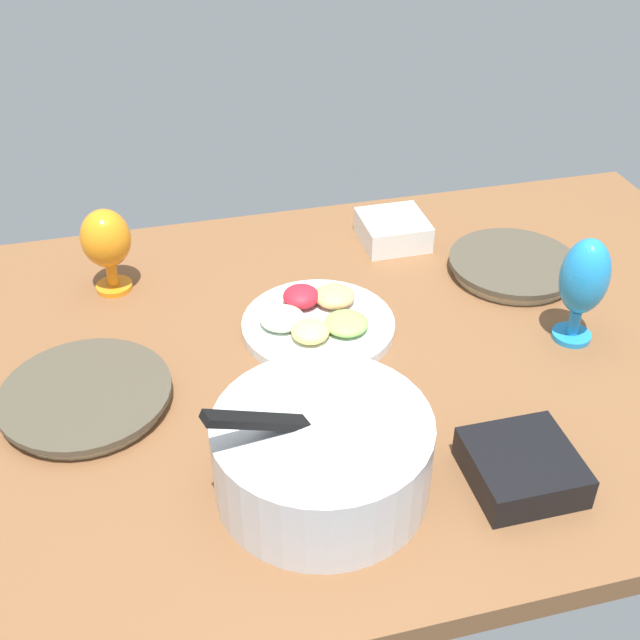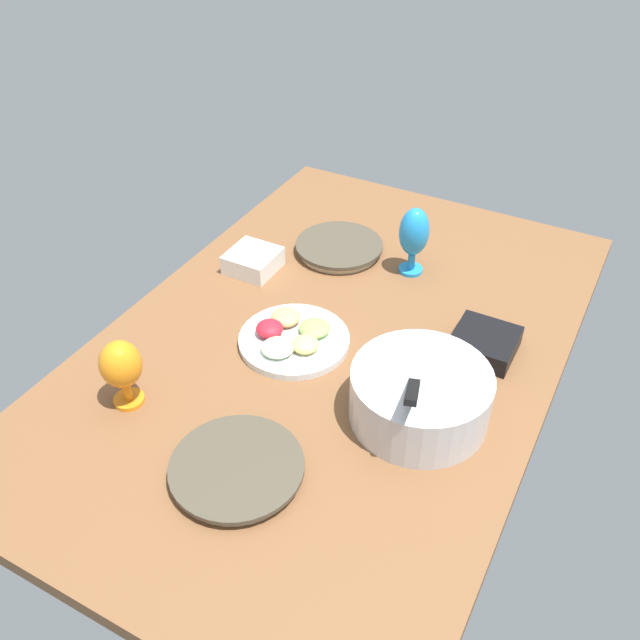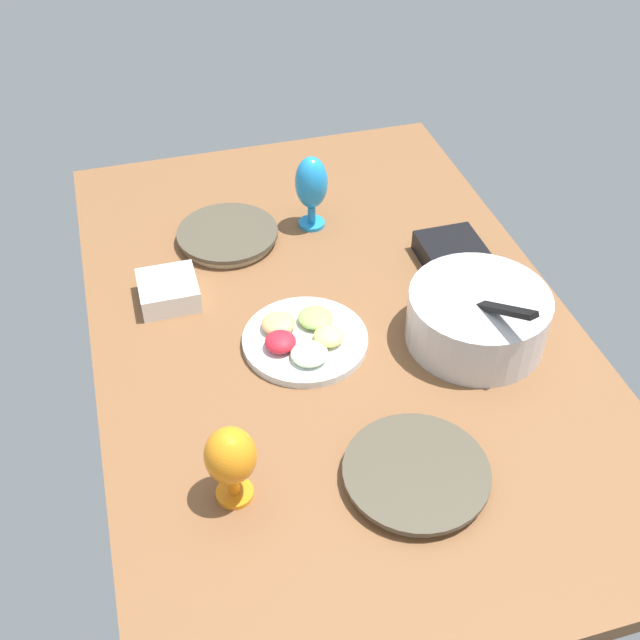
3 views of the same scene
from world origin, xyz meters
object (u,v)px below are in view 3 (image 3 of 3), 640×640
Objects in this scene: mixing_bowl at (478,316)px; square_bowl_black at (451,251)px; dinner_plate_right at (416,474)px; fruit_platter at (304,338)px; dinner_plate_left at (228,235)px; hurricane_glass_orange at (231,458)px; hurricane_glass_blue at (311,185)px; square_bowl_white at (168,290)px.

square_bowl_black is at bearing 167.82° from mixing_bowl.
dinner_plate_right is 41.00cm from fruit_platter.
dinner_plate_left is 77.16cm from hurricane_glass_orange.
hurricane_glass_blue is at bearing 155.25° from hurricane_glass_orange.
mixing_bowl reaches higher than fruit_platter.
hurricane_glass_orange is 82.89cm from square_bowl_black.
hurricane_glass_orange is at bearing -32.57° from fruit_platter.
square_bowl_white reaches higher than dinner_plate_right.
hurricane_glass_orange is 1.27× the size of square_bowl_white.
hurricane_glass_blue is 37.70cm from square_bowl_black.
hurricane_glass_blue is at bearing 162.41° from fruit_platter.
mixing_bowl reaches higher than square_bowl_white.
mixing_bowl is at bearing 23.92° from hurricane_glass_blue.
fruit_platter reaches higher than dinner_plate_right.
dinner_plate_left is at bearing -168.45° from fruit_platter.
square_bowl_white is (-30.74, -61.28, -3.44)cm from mixing_bowl.
hurricane_glass_blue reaches higher than square_bowl_white.
dinner_plate_right is (81.05, 18.75, -0.08)cm from dinner_plate_left.
dinner_plate_left is 0.93× the size of fruit_platter.
square_bowl_white is (-22.47, -25.55, 1.29)cm from fruit_platter.
hurricane_glass_blue reaches higher than dinner_plate_right.
square_bowl_white reaches higher than fruit_platter.
hurricane_glass_blue is (-76.24, 35.14, 1.53)cm from hurricane_glass_orange.
dinner_plate_left is 83.19cm from dinner_plate_right.
dinner_plate_left is 1.72× the size of square_bowl_black.
dinner_plate_right is at bearing 13.03° from dinner_plate_left.
dinner_plate_right is 33.76cm from hurricane_glass_orange.
mixing_bowl is 1.57× the size of hurricane_glass_blue.
dinner_plate_right is 0.99× the size of fruit_platter.
hurricane_glass_blue is at bearing 177.86° from dinner_plate_right.
fruit_platter is 2.07× the size of square_bowl_white.
mixing_bowl is at bearing -12.18° from square_bowl_black.
mixing_bowl is 36.97cm from fruit_platter.
square_bowl_black is (23.32, 28.21, -9.04)cm from hurricane_glass_blue.
hurricane_glass_blue is (-42.13, 13.36, 10.12)cm from fruit_platter.
hurricane_glass_orange is at bearing -99.85° from dinner_plate_right.
square_bowl_black is at bearing 86.89° from square_bowl_white.
hurricane_glass_blue is 1.50× the size of square_bowl_white.
mixing_bowl is at bearing 114.19° from hurricane_glass_orange.
dinner_plate_left is 1.28× the size of hurricane_glass_blue.
dinner_plate_left is 1.92× the size of square_bowl_white.
mixing_bowl is 55.41cm from hurricane_glass_blue.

